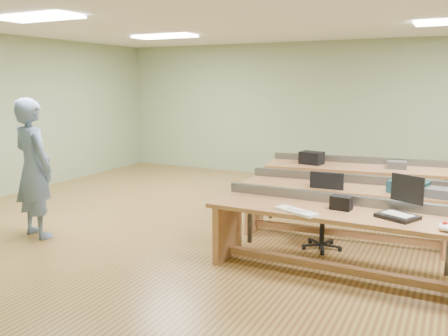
{
  "coord_description": "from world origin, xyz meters",
  "views": [
    {
      "loc": [
        2.62,
        -6.24,
        2.13
      ],
      "look_at": [
        -0.2,
        -0.6,
        0.98
      ],
      "focal_mm": 38.0,
      "sensor_mm": 36.0,
      "label": 1
    }
  ],
  "objects": [
    {
      "name": "workbench_back",
      "position": [
        1.22,
        1.7,
        0.56
      ],
      "size": [
        3.2,
        1.23,
        0.86
      ],
      "rotation": [
        0.0,
        0.0,
        0.13
      ],
      "color": "#A97347",
      "rests_on": "floor"
    },
    {
      "name": "drinks_can",
      "position": [
        0.93,
        -0.08,
        0.81
      ],
      "size": [
        0.09,
        0.09,
        0.13
      ],
      "primitive_type": "cylinder",
      "rotation": [
        0.0,
        0.0,
        -0.27
      ],
      "color": "silver",
      "rests_on": "workbench_mid"
    },
    {
      "name": "tray_back",
      "position": [
        1.75,
        1.74,
        0.81
      ],
      "size": [
        0.33,
        0.26,
        0.12
      ],
      "primitive_type": "cube",
      "rotation": [
        0.0,
        0.0,
        0.15
      ],
      "color": "#3C3C3F",
      "rests_on": "workbench_back"
    },
    {
      "name": "keyboard",
      "position": [
        1.12,
        -1.5,
        0.76
      ],
      "size": [
        0.52,
        0.35,
        0.03
      ],
      "primitive_type": "cube",
      "rotation": [
        0.0,
        0.0,
        -0.41
      ],
      "color": "silver",
      "rests_on": "workbench_front"
    },
    {
      "name": "camera_bag",
      "position": [
        1.52,
        -1.17,
        0.83
      ],
      "size": [
        0.24,
        0.17,
        0.15
      ],
      "primitive_type": "cube",
      "rotation": [
        0.0,
        0.0,
        -0.1
      ],
      "color": "black",
      "rests_on": "workbench_front"
    },
    {
      "name": "wall_front",
      "position": [
        0.0,
        -4.0,
        1.5
      ],
      "size": [
        10.0,
        0.04,
        3.0
      ],
      "primitive_type": "cube",
      "color": "gray",
      "rests_on": "floor"
    },
    {
      "name": "wall_back",
      "position": [
        0.0,
        4.0,
        1.5
      ],
      "size": [
        10.0,
        0.04,
        3.0
      ],
      "primitive_type": "cube",
      "color": "gray",
      "rests_on": "floor"
    },
    {
      "name": "wall_left",
      "position": [
        -5.0,
        0.0,
        1.5
      ],
      "size": [
        0.04,
        8.0,
        3.0
      ],
      "primitive_type": "cube",
      "color": "gray",
      "rests_on": "floor"
    },
    {
      "name": "person",
      "position": [
        -2.58,
        -1.69,
        0.96
      ],
      "size": [
        0.79,
        0.6,
        1.92
      ],
      "primitive_type": "imported",
      "rotation": [
        0.0,
        0.0,
        2.92
      ],
      "color": "#6580A5",
      "rests_on": "floor"
    },
    {
      "name": "parts_bin_grey",
      "position": [
        2.51,
        -0.07,
        0.81
      ],
      "size": [
        0.44,
        0.31,
        0.11
      ],
      "primitive_type": "cube",
      "rotation": [
        0.0,
        0.0,
        -0.15
      ],
      "color": "#3C3C3F",
      "rests_on": "workbench_mid"
    },
    {
      "name": "trackball_mouse",
      "position": [
        2.58,
        -1.48,
        0.79
      ],
      "size": [
        0.18,
        0.2,
        0.07
      ],
      "primitive_type": "ellipsoid",
      "rotation": [
        0.0,
        0.0,
        -0.22
      ],
      "color": "white",
      "rests_on": "workbench_front"
    },
    {
      "name": "fluor_panels",
      "position": [
        0.0,
        0.0,
        2.97
      ],
      "size": [
        6.2,
        3.5,
        0.03
      ],
      "color": "white",
      "rests_on": "ceiling"
    },
    {
      "name": "workbench_mid",
      "position": [
        1.3,
        0.05,
        0.55
      ],
      "size": [
        2.79,
        0.93,
        0.86
      ],
      "rotation": [
        0.0,
        0.0,
        0.07
      ],
      "color": "#A97347",
      "rests_on": "floor"
    },
    {
      "name": "floor",
      "position": [
        0.0,
        0.0,
        0.0
      ],
      "size": [
        10.0,
        10.0,
        0.0
      ],
      "primitive_type": "plane",
      "color": "olive",
      "rests_on": "ground"
    },
    {
      "name": "task_chair",
      "position": [
        1.13,
        -0.38,
        0.35
      ],
      "size": [
        0.56,
        0.56,
        0.97
      ],
      "rotation": [
        0.0,
        0.0,
        0.08
      ],
      "color": "black",
      "rests_on": "floor"
    },
    {
      "name": "ceiling",
      "position": [
        0.0,
        0.0,
        3.0
      ],
      "size": [
        10.0,
        10.0,
        0.0
      ],
      "primitive_type": "plane",
      "color": "silver",
      "rests_on": "wall_back"
    },
    {
      "name": "mug",
      "position": [
        1.14,
        -0.03,
        0.8
      ],
      "size": [
        0.16,
        0.16,
        0.1
      ],
      "primitive_type": "imported",
      "rotation": [
        0.0,
        0.0,
        0.26
      ],
      "color": "#3C3C3F",
      "rests_on": "workbench_mid"
    },
    {
      "name": "laptop_base",
      "position": [
        2.12,
        -1.25,
        0.77
      ],
      "size": [
        0.46,
        0.43,
        0.04
      ],
      "primitive_type": "cube",
      "rotation": [
        0.0,
        0.0,
        -0.46
      ],
      "color": "black",
      "rests_on": "workbench_front"
    },
    {
      "name": "laptop_screen",
      "position": [
        2.18,
        -1.12,
        1.04
      ],
      "size": [
        0.34,
        0.18,
        0.29
      ],
      "primitive_type": "cube",
      "rotation": [
        0.0,
        0.0,
        -0.46
      ],
      "color": "black",
      "rests_on": "laptop_base"
    },
    {
      "name": "workbench_front",
      "position": [
        1.46,
        -1.21,
        0.55
      ],
      "size": [
        2.81,
        0.78,
        0.86
      ],
      "rotation": [
        0.0,
        0.0,
        -0.01
      ],
      "color": "#A97347",
      "rests_on": "floor"
    },
    {
      "name": "parts_bin_teal",
      "position": [
        2.1,
        0.0,
        0.83
      ],
      "size": [
        0.51,
        0.44,
        0.15
      ],
      "primitive_type": "cube",
      "rotation": [
        0.0,
        0.0,
        -0.27
      ],
      "color": "#12313C",
      "rests_on": "workbench_mid"
    },
    {
      "name": "storage_box_back",
      "position": [
        0.39,
        1.56,
        0.86
      ],
      "size": [
        0.41,
        0.33,
        0.21
      ],
      "primitive_type": "cube",
      "rotation": [
        0.0,
        0.0,
        -0.18
      ],
      "color": "black",
      "rests_on": "workbench_back"
    }
  ]
}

